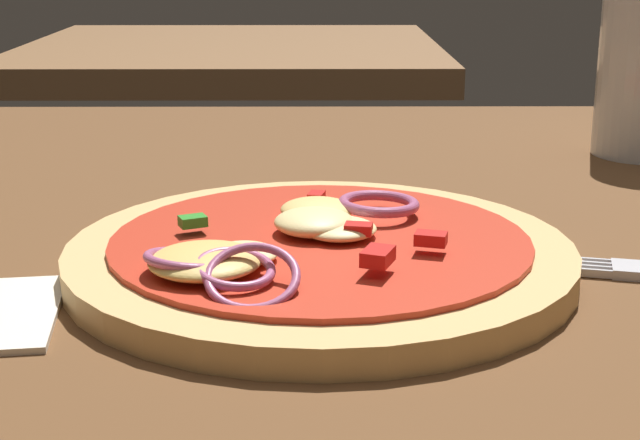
% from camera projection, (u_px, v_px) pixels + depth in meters
% --- Properties ---
extents(dining_table, '(1.27, 0.92, 0.04)m').
position_uv_depth(dining_table, '(409.00, 302.00, 0.48)').
color(dining_table, brown).
rests_on(dining_table, ground).
extents(pizza, '(0.25, 0.25, 0.03)m').
position_uv_depth(pizza, '(316.00, 253.00, 0.47)').
color(pizza, tan).
rests_on(pizza, dining_table).
extents(background_table, '(0.62, 0.59, 0.04)m').
position_uv_depth(background_table, '(233.00, 56.00, 1.46)').
color(background_table, brown).
rests_on(background_table, ground).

